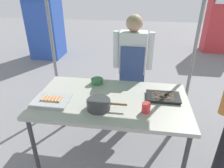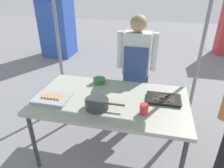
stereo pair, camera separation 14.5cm
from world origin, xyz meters
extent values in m
plane|color=slate|center=(0.00, 0.00, 0.00)|extent=(18.00, 18.00, 0.00)
cube|color=#B7B2A8|center=(0.00, 0.00, 0.73)|extent=(1.60, 0.90, 0.04)
cylinder|color=#3F3F44|center=(-0.74, -0.39, 0.35)|extent=(0.04, 0.04, 0.71)
cylinder|color=#3F3F44|center=(0.74, -0.39, 0.35)|extent=(0.04, 0.04, 0.71)
cylinder|color=#3F3F44|center=(-0.74, 0.39, 0.35)|extent=(0.04, 0.04, 0.71)
cylinder|color=#3F3F44|center=(0.74, 0.39, 0.35)|extent=(0.04, 0.04, 0.71)
cylinder|color=gray|center=(-0.95, 0.80, 1.06)|extent=(0.04, 0.04, 2.12)
cylinder|color=gray|center=(0.95, 0.80, 1.06)|extent=(0.04, 0.04, 2.12)
cube|color=#ADADB2|center=(-0.59, -0.15, 0.76)|extent=(0.35, 0.27, 0.02)
cube|color=#ADADB2|center=(-0.59, -0.15, 0.78)|extent=(0.37, 0.28, 0.01)
cylinder|color=tan|center=(-0.68, -0.15, 0.79)|extent=(0.03, 0.10, 0.03)
cylinder|color=tan|center=(-0.65, -0.15, 0.79)|extent=(0.03, 0.10, 0.03)
cylinder|color=tan|center=(-0.61, -0.15, 0.79)|extent=(0.03, 0.10, 0.03)
cylinder|color=tan|center=(-0.58, -0.15, 0.79)|extent=(0.03, 0.10, 0.03)
cylinder|color=tan|center=(-0.54, -0.15, 0.79)|extent=(0.03, 0.10, 0.03)
cylinder|color=tan|center=(-0.51, -0.15, 0.79)|extent=(0.03, 0.10, 0.03)
cube|color=black|center=(0.54, 0.09, 0.76)|extent=(0.34, 0.22, 0.02)
cube|color=black|center=(0.54, 0.09, 0.78)|extent=(0.35, 0.23, 0.01)
cylinder|color=tan|center=(0.54, 0.03, 0.78)|extent=(0.22, 0.01, 0.01)
cube|color=brown|center=(0.59, 0.03, 0.78)|extent=(0.02, 0.02, 0.02)
cube|color=brown|center=(0.46, 0.03, 0.78)|extent=(0.02, 0.02, 0.02)
cylinder|color=tan|center=(0.54, 0.07, 0.78)|extent=(0.22, 0.01, 0.01)
cube|color=brown|center=(0.52, 0.07, 0.78)|extent=(0.02, 0.02, 0.02)
cube|color=brown|center=(0.51, 0.07, 0.78)|extent=(0.02, 0.02, 0.02)
cube|color=brown|center=(0.57, 0.07, 0.78)|extent=(0.02, 0.02, 0.02)
cylinder|color=tan|center=(0.54, 0.11, 0.78)|extent=(0.22, 0.01, 0.01)
cube|color=brown|center=(0.57, 0.11, 0.78)|extent=(0.02, 0.02, 0.02)
cube|color=brown|center=(0.60, 0.11, 0.78)|extent=(0.02, 0.02, 0.02)
cube|color=brown|center=(0.57, 0.11, 0.78)|extent=(0.02, 0.02, 0.02)
cube|color=brown|center=(0.46, 0.11, 0.78)|extent=(0.02, 0.02, 0.02)
cylinder|color=tan|center=(0.54, 0.14, 0.78)|extent=(0.22, 0.01, 0.01)
cube|color=brown|center=(0.61, 0.14, 0.78)|extent=(0.02, 0.02, 0.02)
cube|color=brown|center=(0.47, 0.14, 0.78)|extent=(0.02, 0.02, 0.02)
cube|color=brown|center=(0.46, 0.14, 0.78)|extent=(0.02, 0.02, 0.02)
cylinder|color=#38383A|center=(-0.09, -0.20, 0.80)|extent=(0.23, 0.23, 0.09)
cylinder|color=brown|center=(0.10, -0.20, 0.82)|extent=(0.16, 0.02, 0.02)
cylinder|color=#386B33|center=(-0.09, -0.20, 0.83)|extent=(0.21, 0.21, 0.01)
cylinder|color=#33723F|center=(-0.22, 0.33, 0.78)|extent=(0.15, 0.15, 0.06)
cylinder|color=red|center=(0.36, -0.19, 0.80)|extent=(0.08, 0.08, 0.10)
cylinder|color=#333842|center=(0.07, 0.72, 0.38)|extent=(0.12, 0.12, 0.76)
cylinder|color=#333842|center=(0.29, 0.72, 0.38)|extent=(0.12, 0.12, 0.76)
cube|color=white|center=(0.18, 0.72, 1.03)|extent=(0.34, 0.20, 0.54)
cube|color=#384C8C|center=(0.18, 0.61, 0.90)|extent=(0.30, 0.02, 0.48)
cylinder|color=white|center=(-0.04, 0.72, 1.06)|extent=(0.08, 0.08, 0.48)
cylinder|color=white|center=(0.40, 0.72, 1.06)|extent=(0.08, 0.08, 0.48)
sphere|color=tan|center=(0.18, 0.72, 1.40)|extent=(0.21, 0.21, 0.21)
cylinder|color=black|center=(1.12, -0.24, 0.39)|extent=(0.12, 0.12, 0.78)
cube|color=#2D51B2|center=(-2.21, 3.24, 1.02)|extent=(0.74, 0.71, 2.05)
cube|color=#C63338|center=(2.48, 4.36, 0.94)|extent=(0.87, 0.52, 1.88)
camera|label=1|loc=(0.27, -1.80, 1.86)|focal=32.49mm
camera|label=2|loc=(0.41, -1.78, 1.86)|focal=32.49mm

